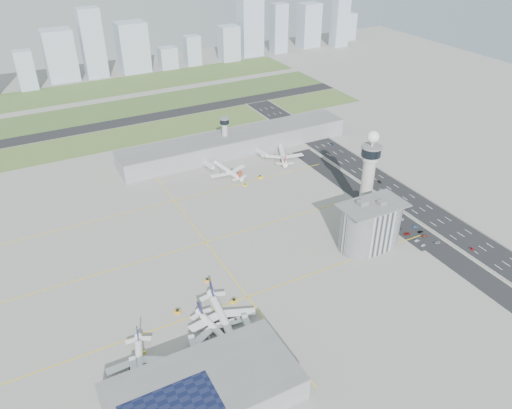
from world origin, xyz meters
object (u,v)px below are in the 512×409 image
airplane_near_b (217,328)px  tug_4 (245,185)px  airplane_far_a (228,168)px  car_hw_1 (380,182)px  airplane_far_b (283,152)px  jet_bridge_far_0 (204,163)px  tug_2 (234,301)px  car_lot_7 (425,236)px  car_lot_10 (402,219)px  airplane_near_c (223,315)px  car_lot_6 (437,242)px  tug_0 (142,351)px  car_hw_0 (472,249)px  jet_bridge_near_2 (252,338)px  car_lot_11 (397,215)px  car_lot_1 (417,241)px  jet_bridge_near_0 (136,384)px  airplane_near_a (139,361)px  car_hw_4 (284,125)px  car_lot_8 (420,232)px  car_lot_9 (416,227)px  car_lot_4 (396,225)px  admin_building (370,225)px  jet_bridge_far_1 (257,152)px  car_lot_0 (423,245)px  car_lot_3 (399,228)px  car_hw_2 (332,144)px  tug_3 (207,280)px  secondary_tower (225,132)px  car_lot_2 (407,234)px  car_lot_5 (387,219)px  tug_1 (178,311)px  jet_bridge_near_1 (197,359)px

airplane_near_b → tug_4: 158.73m
airplane_far_a → car_hw_1: bearing=-133.6°
airplane_far_a → airplane_far_b: airplane_far_b is taller
jet_bridge_far_0 → tug_2: 169.81m
car_lot_7 → car_lot_10: (-0.06, 22.41, 0.06)m
airplane_near_c → car_lot_6: bearing=96.1°
tug_0 → car_hw_0: size_ratio=0.94×
airplane_near_b → jet_bridge_near_2: airplane_near_b is taller
car_lot_11 → car_lot_1: bearing=168.1°
jet_bridge_near_0 → car_lot_11: jet_bridge_near_0 is taller
airplane_near_a → car_hw_1: 240.91m
airplane_near_a → car_hw_4: airplane_near_a is taller
jet_bridge_near_0 → car_hw_4: size_ratio=4.20×
car_hw_1 → car_lot_11: bearing=-107.5°
car_lot_6 → car_hw_0: bearing=-132.8°
car_lot_8 → car_lot_9: (1.32, 5.98, -0.04)m
airplane_near_c → tug_2: 18.08m
car_lot_4 → car_lot_7: 20.50m
admin_building → car_lot_7: (40.06, -10.24, -14.74)m
jet_bridge_near_0 → car_lot_1: 198.29m
jet_bridge_far_0 → car_hw_1: bearing=40.8°
airplane_far_a → jet_bridge_far_1: airplane_far_a is taller
car_lot_4 → car_lot_9: (10.06, -7.99, 0.01)m
car_lot_4 → car_lot_11: (9.30, 9.68, 0.05)m
airplane_far_b → tug_2: (-116.78, -145.13, -5.05)m
car_lot_1 → car_lot_9: size_ratio=0.99×
car_lot_0 → car_lot_6: 10.44m
jet_bridge_near_0 → airplane_far_b: bearing=-35.9°
airplane_near_a → car_lot_1: size_ratio=10.33×
airplane_near_a → tug_2: size_ratio=10.94×
car_lot_3 → jet_bridge_near_2: bearing=102.9°
jet_bridge_near_2 → car_hw_2: (175.97, 178.89, -2.30)m
tug_2 → car_lot_1: tug_2 is taller
tug_3 → car_hw_2: size_ratio=0.79×
secondary_tower → tug_0: bearing=-125.1°
car_lot_7 → car_lot_10: size_ratio=0.86×
secondary_tower → car_hw_4: 85.62m
airplane_near_b → airplane_far_a: (80.57, 158.32, 0.46)m
car_lot_2 → car_hw_2: bearing=-8.9°
jet_bridge_near_0 → car_lot_5: bearing=-64.0°
airplane_near_b → jet_bridge_far_1: 215.96m
car_lot_9 → car_lot_4: bearing=60.8°
tug_3 → airplane_far_a: bearing=177.3°
car_lot_5 → admin_building: bearing=123.8°
car_hw_0 → car_hw_4: 236.79m
tug_4 → car_hw_4: 130.10m
car_lot_10 → secondary_tower: bearing=18.7°
tug_1 → car_lot_7: size_ratio=0.88×
car_hw_4 → jet_bridge_near_1: bearing=-127.9°
tug_0 → car_lot_7: tug_0 is taller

